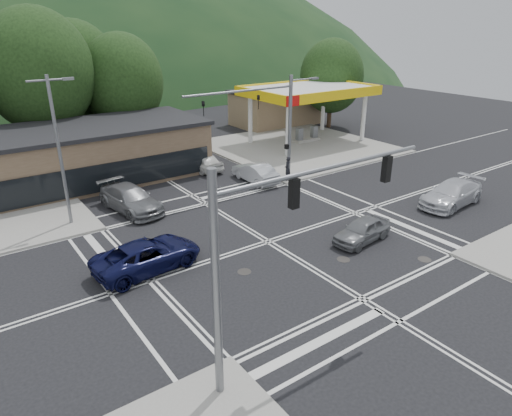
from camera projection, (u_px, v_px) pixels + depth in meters
ground at (268, 242)px, 26.10m from camera, size 120.00×120.00×0.00m
sidewalk_ne at (298, 147)px, 45.40m from camera, size 16.00×16.00×0.15m
gas_station_canopy at (309, 93)px, 45.32m from camera, size 12.32×8.34×5.75m
convenience_store at (276, 108)px, 54.91m from camera, size 10.00×6.00×3.80m
commercial_row at (45, 162)px, 33.83m from camera, size 24.00×8.00×4.00m
hill_north at (6, 82)px, 93.80m from camera, size 252.00×126.00×140.00m
tree_n_b at (39, 71)px, 37.95m from camera, size 9.00×9.00×12.98m
tree_n_c at (122, 81)px, 42.21m from camera, size 7.60×7.60×10.87m
tree_n_e at (75, 72)px, 43.36m from camera, size 8.40×8.40×11.98m
tree_ne at (332, 76)px, 51.79m from camera, size 7.20×7.20×9.99m
streetlight_nw at (59, 145)px, 26.41m from camera, size 2.50×0.25×9.00m
signal_mast_ne at (277, 116)px, 34.06m from camera, size 11.65×0.30×8.00m
signal_mast_sw at (264, 245)px, 14.54m from camera, size 9.14×0.28×8.00m
car_blue_west at (147, 255)px, 22.98m from camera, size 5.78×3.12×1.54m
car_grey_center at (362, 230)px, 25.94m from camera, size 4.16×2.08×1.36m
car_silver_east at (452, 194)px, 31.03m from camera, size 5.76×2.73×1.62m
car_queue_a at (255, 172)px, 35.53m from camera, size 1.68×4.58×1.50m
car_queue_b at (201, 161)px, 38.27m from camera, size 2.34×4.74×1.56m
car_northbound at (131, 199)px, 30.08m from camera, size 3.10×5.91×1.63m
pedestrian at (287, 168)px, 35.35m from camera, size 0.81×0.78×1.88m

